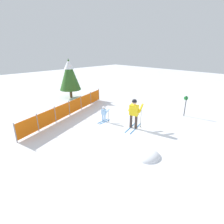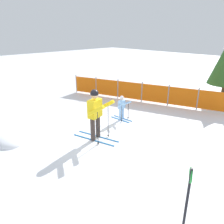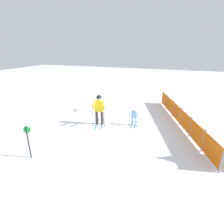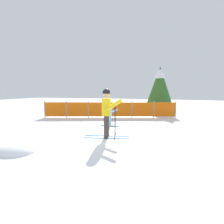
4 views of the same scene
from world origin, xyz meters
name	(u,v)px [view 2 (image 2 of 4)]	position (x,y,z in m)	size (l,w,h in m)	color
ground_plane	(97,136)	(0.00, 0.00, 0.00)	(60.00, 60.00, 0.00)	white
skier_adult	(96,110)	(0.14, -0.16, 1.09)	(1.76, 0.94, 1.82)	#1966B2
skier_child	(122,106)	(-0.47, 1.81, 0.63)	(1.02, 0.53, 1.07)	#1966B2
safety_fence	(142,92)	(-1.45, 4.40, 0.55)	(8.09, 2.88, 1.09)	gray
trail_marker	(188,194)	(4.25, -1.46, 0.90)	(0.17, 0.25, 1.46)	black
snow_mound	(10,142)	(-1.76, -2.50, 0.00)	(1.16, 0.98, 0.46)	white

